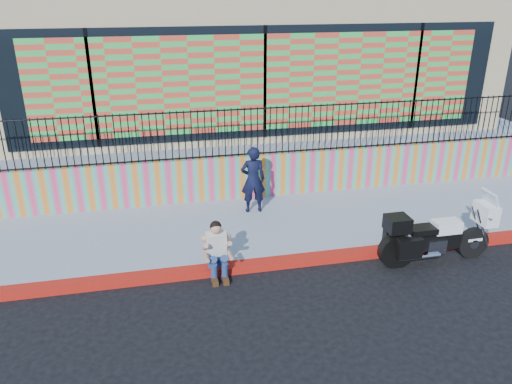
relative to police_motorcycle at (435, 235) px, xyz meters
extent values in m
plane|color=black|center=(-2.37, 0.48, -0.60)|extent=(90.00, 90.00, 0.00)
cube|color=#B50C12|center=(-2.37, 0.48, -0.53)|extent=(16.00, 0.30, 0.15)
cube|color=#868DA1|center=(-2.37, 2.13, -0.53)|extent=(16.00, 3.00, 0.15)
cube|color=#EA3D6D|center=(-2.37, 3.73, 0.10)|extent=(16.00, 0.20, 1.10)
cube|color=#868DA1|center=(-2.37, 8.83, 0.02)|extent=(16.00, 10.00, 1.25)
cube|color=tan|center=(-2.37, 8.63, 2.65)|extent=(14.00, 8.00, 4.00)
cube|color=black|center=(-2.37, 4.61, 2.25)|extent=(12.60, 0.04, 2.80)
cube|color=#D6472F|center=(-2.37, 4.58, 2.25)|extent=(11.48, 0.02, 2.40)
cylinder|color=black|center=(0.88, 0.00, -0.28)|extent=(0.65, 0.14, 0.65)
cylinder|color=black|center=(-0.79, 0.00, -0.28)|extent=(0.65, 0.14, 0.65)
cube|color=black|center=(0.05, 0.00, -0.11)|extent=(0.93, 0.27, 0.33)
cube|color=silver|center=(0.00, 0.00, -0.21)|extent=(0.39, 0.33, 0.29)
cube|color=white|center=(0.22, 0.00, 0.16)|extent=(0.54, 0.31, 0.24)
cube|color=black|center=(-0.30, 0.00, 0.14)|extent=(0.54, 0.33, 0.12)
cube|color=white|center=(1.06, 0.00, 0.36)|extent=(0.29, 0.51, 0.41)
cube|color=silver|center=(1.09, 0.00, 0.67)|extent=(0.18, 0.45, 0.33)
cube|color=black|center=(-0.84, 0.00, 0.33)|extent=(0.43, 0.41, 0.29)
cube|color=black|center=(-0.69, -0.29, -0.06)|extent=(0.47, 0.18, 0.39)
cube|color=black|center=(-0.69, 0.29, -0.06)|extent=(0.47, 0.18, 0.39)
cube|color=white|center=(0.88, 0.00, -0.18)|extent=(0.31, 0.16, 0.06)
imported|color=black|center=(-3.06, 2.83, 0.34)|extent=(0.59, 0.40, 1.60)
cube|color=navy|center=(-4.25, 0.57, -0.36)|extent=(0.36, 0.28, 0.18)
cube|color=silver|center=(-4.25, 0.53, -0.01)|extent=(0.38, 0.27, 0.54)
sphere|color=tan|center=(-4.25, 0.49, 0.35)|extent=(0.21, 0.21, 0.21)
cube|color=#472814|center=(-4.35, 0.13, -0.55)|extent=(0.11, 0.26, 0.10)
cube|color=#472814|center=(-4.15, 0.13, -0.55)|extent=(0.11, 0.26, 0.10)
camera|label=1|loc=(-5.28, -7.78, 4.51)|focal=35.00mm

